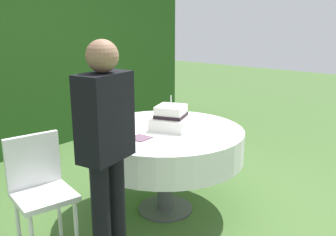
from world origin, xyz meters
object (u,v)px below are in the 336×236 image
(standing_person, at_px, (106,147))
(serving_plate_far, at_px, (169,117))
(serving_plate_near, at_px, (184,119))
(garden_chair, at_px, (39,183))
(wedding_cake, at_px, (171,118))
(napkin_stack, at_px, (140,138))
(cake_table, at_px, (165,144))

(standing_person, bearing_deg, serving_plate_far, 21.38)
(serving_plate_near, bearing_deg, garden_chair, 169.37)
(garden_chair, xyz_separation_m, standing_person, (0.12, -0.62, 0.39))
(wedding_cake, relative_size, serving_plate_near, 3.55)
(napkin_stack, height_order, standing_person, standing_person)
(cake_table, relative_size, serving_plate_far, 10.04)
(serving_plate_far, bearing_deg, garden_chair, 174.88)
(serving_plate_far, distance_m, garden_chair, 1.41)
(serving_plate_near, height_order, standing_person, standing_person)
(wedding_cake, xyz_separation_m, garden_chair, (-1.10, 0.36, -0.33))
(napkin_stack, xyz_separation_m, standing_person, (-0.61, -0.28, 0.15))
(wedding_cake, bearing_deg, garden_chair, 161.95)
(serving_plate_near, bearing_deg, napkin_stack, -174.01)
(serving_plate_far, relative_size, napkin_stack, 0.92)
(cake_table, distance_m, serving_plate_far, 0.41)
(cake_table, relative_size, serving_plate_near, 12.38)
(cake_table, height_order, serving_plate_near, serving_plate_near)
(wedding_cake, xyz_separation_m, standing_person, (-0.99, -0.26, 0.06))
(wedding_cake, distance_m, serving_plate_near, 0.35)
(serving_plate_near, distance_m, serving_plate_far, 0.15)
(cake_table, height_order, garden_chair, garden_chair)
(cake_table, distance_m, napkin_stack, 0.36)
(wedding_cake, relative_size, napkin_stack, 2.64)
(serving_plate_far, distance_m, standing_person, 1.37)
(cake_table, distance_m, standing_person, 1.02)
(garden_chair, bearing_deg, serving_plate_near, -10.63)
(serving_plate_far, height_order, standing_person, standing_person)
(napkin_stack, bearing_deg, serving_plate_far, 18.42)
(wedding_cake, bearing_deg, cake_table, 151.04)
(cake_table, relative_size, garden_chair, 1.55)
(wedding_cake, bearing_deg, serving_plate_near, 15.88)
(serving_plate_far, height_order, garden_chair, garden_chair)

